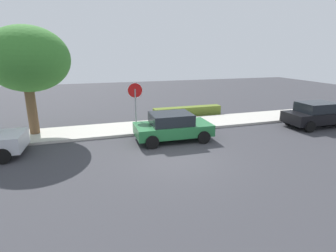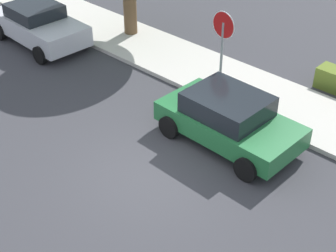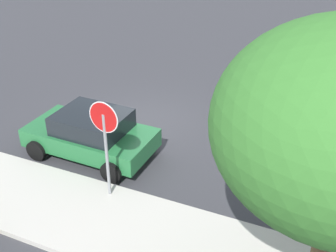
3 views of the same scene
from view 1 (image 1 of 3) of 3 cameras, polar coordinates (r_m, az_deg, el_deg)
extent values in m
plane|color=#38383D|center=(11.36, 2.16, -6.94)|extent=(60.00, 60.00, 0.00)
cube|color=beige|center=(15.76, -3.75, -0.13)|extent=(32.00, 2.60, 0.14)
cylinder|color=gray|center=(14.39, -7.03, 3.08)|extent=(0.08, 0.08, 2.50)
cylinder|color=white|center=(14.18, -7.19, 7.70)|extent=(0.82, 0.07, 0.82)
cylinder|color=red|center=(14.18, -7.19, 7.70)|extent=(0.76, 0.08, 0.76)
cube|color=#236B38|center=(13.42, 1.07, -0.67)|extent=(3.88, 1.97, 0.56)
cube|color=black|center=(13.24, 0.64, 1.61)|extent=(2.07, 1.71, 0.56)
cylinder|color=black|center=(14.76, 4.83, -0.24)|extent=(0.64, 0.23, 0.64)
cylinder|color=black|center=(13.09, 7.78, -2.45)|extent=(0.64, 0.23, 0.64)
cylinder|color=black|center=(14.07, -5.17, -1.07)|extent=(0.64, 0.23, 0.64)
cylinder|color=black|center=(12.31, -3.46, -3.53)|extent=(0.64, 0.23, 0.64)
cylinder|color=black|center=(14.25, -30.27, -3.01)|extent=(0.65, 0.25, 0.64)
cylinder|color=black|center=(12.62, -32.32, -5.57)|extent=(0.65, 0.25, 0.64)
cube|color=black|center=(18.35, 30.00, 1.81)|extent=(4.27, 1.77, 0.63)
cube|color=black|center=(18.05, 29.68, 3.60)|extent=(2.13, 1.54, 0.56)
cylinder|color=black|center=(20.02, 31.01, 1.80)|extent=(0.64, 0.23, 0.64)
cylinder|color=black|center=(18.02, 24.75, 1.29)|extent=(0.64, 0.23, 0.64)
cylinder|color=black|center=(16.82, 28.52, -0.15)|extent=(0.64, 0.23, 0.64)
cylinder|color=brown|center=(15.71, -27.43, 2.53)|extent=(0.50, 0.50, 2.52)
ellipsoid|color=#387A2D|center=(15.39, -28.17, 12.74)|extent=(4.10, 4.10, 3.31)
cube|color=olive|center=(18.47, 4.27, 3.12)|extent=(4.87, 0.66, 0.69)
camera|label=2|loc=(11.67, 63.98, 27.26)|focal=55.00mm
camera|label=3|loc=(21.54, -25.74, 21.71)|focal=45.00mm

